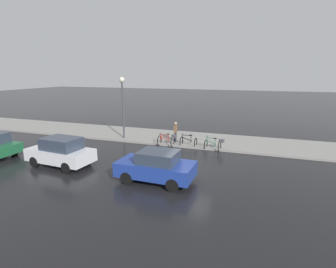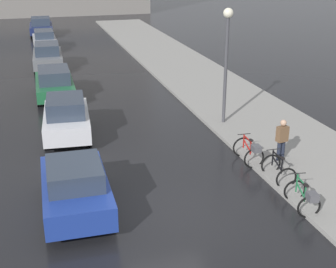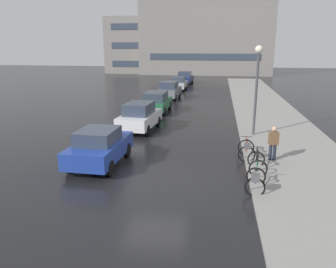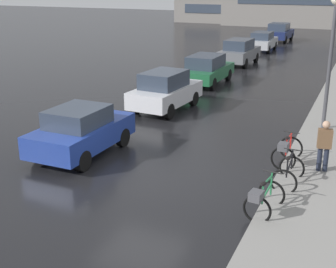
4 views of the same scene
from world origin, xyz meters
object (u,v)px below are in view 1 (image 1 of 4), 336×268
bicycle_third (168,140)px  car_blue (156,166)px  bicycle_nearest (215,144)px  pedestrian (176,131)px  streetlamp (123,98)px  bicycle_second (188,142)px  car_white (61,152)px

bicycle_third → car_blue: bearing=-165.8°
bicycle_nearest → car_blue: (-6.36, 1.88, 0.32)m
car_blue → pedestrian: size_ratio=2.33×
car_blue → streetlamp: 9.33m
bicycle_third → streetlamp: bearing=80.4°
bicycle_nearest → bicycle_second: bearing=82.4°
bicycle_third → streetlamp: (0.68, 4.01, 2.90)m
bicycle_second → car_white: bearing=136.4°
pedestrian → bicycle_third: bearing=166.2°
bicycle_third → car_white: (-6.01, 4.51, 0.35)m
streetlamp → pedestrian: bearing=-84.6°
bicycle_second → pedestrian: (0.77, 1.24, 0.53)m
pedestrian → bicycle_second: bearing=-121.9°
pedestrian → bicycle_nearest: bearing=-107.8°
pedestrian → streetlamp: (-0.41, 4.28, 2.47)m
bicycle_second → car_blue: bearing=-179.2°
bicycle_third → streetlamp: 5.00m
bicycle_nearest → car_blue: 6.64m
bicycle_third → car_blue: car_blue is taller
bicycle_third → car_white: size_ratio=0.35×
streetlamp → bicycle_second: bearing=-93.8°
car_white → pedestrian: 8.56m
car_blue → pedestrian: bearing=10.2°
car_blue → streetlamp: size_ratio=0.77×
bicycle_third → pedestrian: 1.20m
streetlamp → car_blue: bearing=-141.2°
bicycle_nearest → pedestrian: bearing=72.2°
streetlamp → car_white: bearing=175.7°
bicycle_nearest → pedestrian: size_ratio=0.83×
bicycle_second → car_blue: 6.63m
bicycle_second → pedestrian: 1.56m
car_white → streetlamp: (6.70, -0.50, 2.55)m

